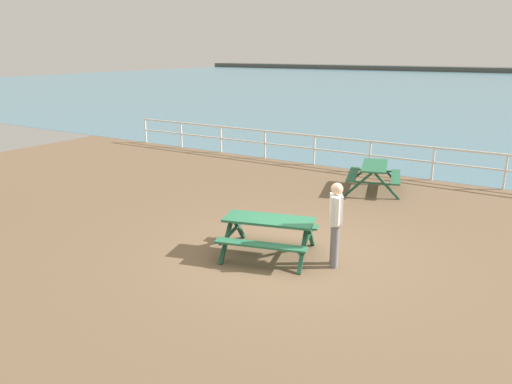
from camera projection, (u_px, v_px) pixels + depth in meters
name	position (u px, v px, depth m)	size (l,w,h in m)	color
ground_plane	(288.00, 259.00, 10.07)	(30.00, 24.00, 0.20)	brown
seaward_railing	(401.00, 153.00, 16.14)	(23.07, 0.07, 1.08)	white
picnic_table_near_left	(374.00, 171.00, 14.50)	(1.95, 2.15, 0.80)	#286B47
picnic_table_mid_centre	(269.00, 227.00, 9.89)	(2.14, 1.93, 0.80)	#286B47
visitor	(336.00, 219.00, 9.27)	(0.36, 0.47, 1.66)	slate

